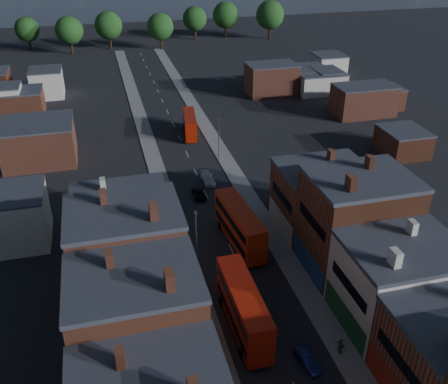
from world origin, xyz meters
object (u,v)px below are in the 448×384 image
car_1 (308,360)px  ped_1 (202,343)px  car_2 (199,194)px  ped_3 (341,346)px  bus_1 (240,225)px  bus_2 (190,124)px  bus_0 (244,307)px  car_3 (208,179)px

car_1 → ped_1: 10.89m
car_2 → ped_3: size_ratio=2.10×
car_2 → ped_1: (-6.50, -31.68, 0.50)m
bus_1 → ped_3: bus_1 is taller
car_1 → bus_2: bearing=82.0°
bus_2 → ped_3: (3.62, -61.55, -1.26)m
bus_0 → ped_3: 10.75m
bus_2 → bus_1: bearing=-83.6°
ped_3 → bus_2: bearing=-16.0°
bus_0 → car_3: bus_0 is taller
bus_2 → ped_1: bus_2 is taller
car_3 → car_1: bearing=-89.4°
car_1 → car_3: (-0.90, 40.74, 0.06)m
ped_1 → car_1: bearing=143.4°
car_2 → bus_1: bearing=-78.0°
bus_2 → ped_3: 61.67m
bus_2 → ped_3: bearing=-79.0°
bus_2 → car_1: 62.06m
bus_2 → ped_1: 58.40m
car_1 → car_2: (-3.39, 36.21, -0.04)m
ped_1 → ped_3: (13.72, -4.05, 0.02)m
bus_0 → ped_3: bus_0 is taller
ped_3 → car_2: bearing=-8.0°
car_1 → car_3: 40.75m
bus_2 → car_2: bus_2 is taller
bus_2 → car_3: (-1.10, -21.30, -1.68)m
ped_1 → ped_3: bearing=151.6°
bus_0 → car_2: 29.72m
car_2 → ped_3: ped_3 is taller
bus_0 → bus_2: size_ratio=1.21×
bus_0 → bus_2: (5.01, 55.42, -0.55)m
car_3 → ped_1: (-9.00, -36.21, 0.39)m
bus_2 → ped_1: (-10.09, -57.51, -1.28)m
bus_0 → car_1: bearing=-54.3°
car_1 → car_2: car_1 is taller
car_1 → ped_3: (3.82, 0.48, 0.48)m
car_2 → bus_2: bearing=83.0°
bus_1 → ped_1: (-9.20, -17.84, -1.85)m
car_1 → car_2: bearing=87.6°
bus_1 → ped_3: bearing=-83.5°
bus_2 → car_3: bearing=-85.3°
car_2 → ped_3: 36.45m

